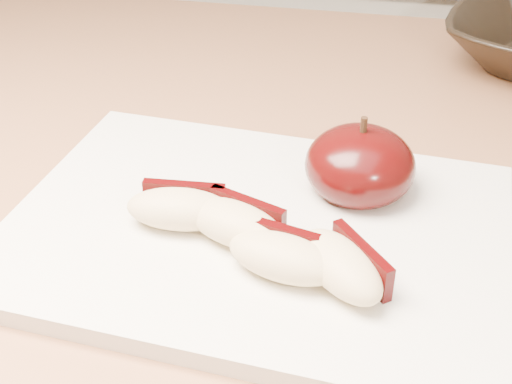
# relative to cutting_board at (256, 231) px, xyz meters

# --- Properties ---
(back_cabinet) EXTENTS (2.40, 0.62, 0.94)m
(back_cabinet) POSITION_rel_cutting_board_xyz_m (-0.05, 0.83, -0.44)
(back_cabinet) COLOR silver
(back_cabinet) RESTS_ON ground
(cutting_board) EXTENTS (0.35, 0.27, 0.01)m
(cutting_board) POSITION_rel_cutting_board_xyz_m (0.00, 0.00, 0.00)
(cutting_board) COLOR silver
(cutting_board) RESTS_ON island_counter
(apple_half) EXTENTS (0.08, 0.08, 0.06)m
(apple_half) POSITION_rel_cutting_board_xyz_m (0.06, 0.06, 0.03)
(apple_half) COLOR black
(apple_half) RESTS_ON cutting_board
(apple_wedge_a) EXTENTS (0.07, 0.04, 0.03)m
(apple_wedge_a) POSITION_rel_cutting_board_xyz_m (-0.05, -0.01, 0.02)
(apple_wedge_a) COLOR beige
(apple_wedge_a) RESTS_ON cutting_board
(apple_wedge_b) EXTENTS (0.08, 0.06, 0.03)m
(apple_wedge_b) POSITION_rel_cutting_board_xyz_m (-0.01, -0.02, 0.02)
(apple_wedge_b) COLOR beige
(apple_wedge_b) RESTS_ON cutting_board
(apple_wedge_c) EXTENTS (0.08, 0.05, 0.03)m
(apple_wedge_c) POSITION_rel_cutting_board_xyz_m (0.03, -0.05, 0.02)
(apple_wedge_c) COLOR beige
(apple_wedge_c) RESTS_ON cutting_board
(apple_wedge_d) EXTENTS (0.07, 0.08, 0.03)m
(apple_wedge_d) POSITION_rel_cutting_board_xyz_m (0.06, -0.05, 0.02)
(apple_wedge_d) COLOR beige
(apple_wedge_d) RESTS_ON cutting_board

